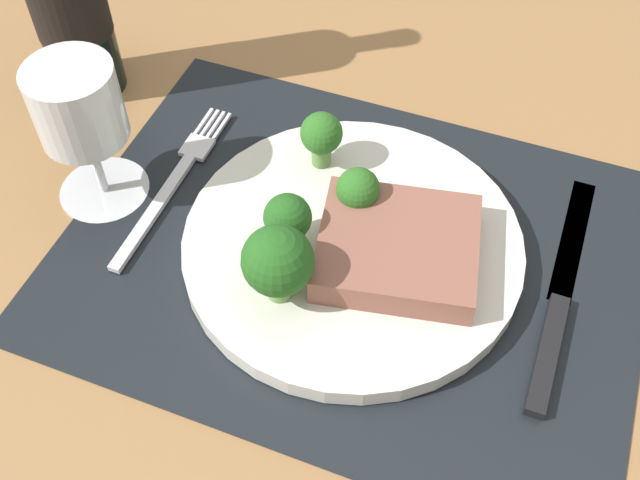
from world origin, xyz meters
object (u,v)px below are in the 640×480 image
fork (174,182)px  wine_glass (80,114)px  plate (352,245)px  steak (398,248)px  knife (558,305)px

fork → wine_glass: bearing=-152.9°
fork → wine_glass: 10.04cm
plate → wine_glass: size_ratio=2.06×
steak → wine_glass: 26.05cm
steak → wine_glass: wine_glass is taller
fork → steak: bearing=-4.4°
plate → fork: size_ratio=1.38×
plate → fork: bearing=175.1°
plate → knife: (16.07, 0.53, -0.50)cm
steak → wine_glass: bearing=-178.6°
plate → fork: 16.58cm
steak → knife: (12.39, 1.05, -2.52)cm
steak → wine_glass: (-25.44, -0.63, 5.59)cm
plate → steak: steak is taller
plate → knife: 16.08cm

